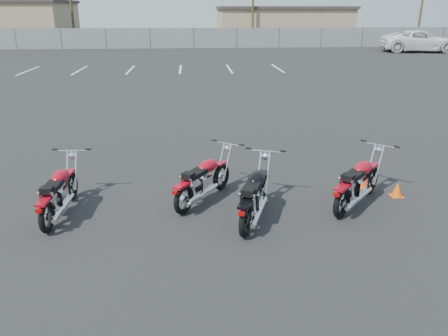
{
  "coord_description": "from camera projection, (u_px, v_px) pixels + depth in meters",
  "views": [
    {
      "loc": [
        -0.38,
        -7.1,
        3.48
      ],
      "look_at": [
        0.2,
        0.6,
        0.65
      ],
      "focal_mm": 35.0,
      "sensor_mm": 36.0,
      "label": 1
    }
  ],
  "objects": [
    {
      "name": "ground",
      "position": [
        215.0,
        213.0,
        7.88
      ],
      "size": [
        120.0,
        120.0,
        0.0
      ],
      "primitive_type": "plane",
      "color": "black",
      "rests_on": "ground"
    },
    {
      "name": "motorcycle_rear_red",
      "position": [
        358.0,
        183.0,
        8.08
      ],
      "size": [
        1.64,
        1.73,
        0.99
      ],
      "color": "black",
      "rests_on": "ground"
    },
    {
      "name": "chainlink_fence",
      "position": [
        194.0,
        38.0,
        40.33
      ],
      "size": [
        80.06,
        0.06,
        1.8
      ],
      "color": "slate",
      "rests_on": "ground"
    },
    {
      "name": "motorcycle_second_black",
      "position": [
        255.0,
        194.0,
        7.56
      ],
      "size": [
        1.09,
        1.98,
        0.98
      ],
      "color": "black",
      "rests_on": "ground"
    },
    {
      "name": "tan_building_east",
      "position": [
        282.0,
        24.0,
        49.14
      ],
      "size": [
        14.4,
        9.4,
        3.7
      ],
      "color": "#9E8966",
      "rests_on": "ground"
    },
    {
      "name": "motorcycle_third_red",
      "position": [
        204.0,
        180.0,
        8.25
      ],
      "size": [
        1.41,
        1.78,
        0.94
      ],
      "color": "black",
      "rests_on": "ground"
    },
    {
      "name": "white_van",
      "position": [
        421.0,
        35.0,
        36.55
      ],
      "size": [
        3.91,
        7.65,
        2.78
      ],
      "primitive_type": "imported",
      "rotation": [
        0.0,
        0.0,
        1.43
      ],
      "color": "white",
      "rests_on": "ground"
    },
    {
      "name": "motorcycle_front_red",
      "position": [
        59.0,
        192.0,
        7.7
      ],
      "size": [
        0.75,
        1.94,
        0.95
      ],
      "color": "black",
      "rests_on": "ground"
    },
    {
      "name": "training_cone_near",
      "position": [
        397.0,
        189.0,
        8.56
      ],
      "size": [
        0.24,
        0.24,
        0.28
      ],
      "color": "#F3590C",
      "rests_on": "ground"
    },
    {
      "name": "parking_line_stripes",
      "position": [
        155.0,
        69.0,
        26.42
      ],
      "size": [
        15.12,
        4.0,
        0.01
      ],
      "color": "silver",
      "rests_on": "ground"
    }
  ]
}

